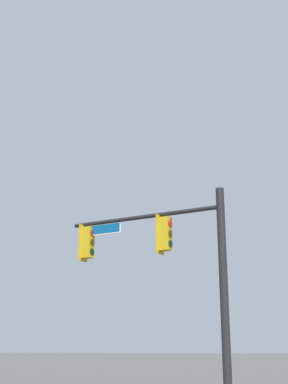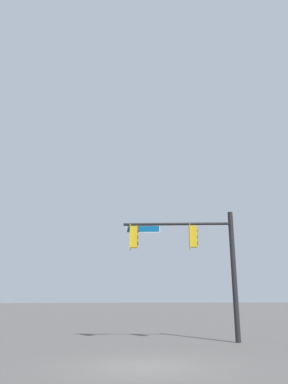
% 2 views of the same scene
% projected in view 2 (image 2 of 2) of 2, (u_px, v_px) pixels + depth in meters
% --- Properties ---
extents(ground_plane, '(400.00, 400.00, 0.00)m').
position_uv_depth(ground_plane, '(146.00, 367.00, 11.45)').
color(ground_plane, '#514F4C').
extents(signal_pole_near, '(5.59, 1.52, 6.37)m').
position_uv_depth(signal_pole_near, '(198.00, 253.00, 19.05)').
color(signal_pole_near, black).
rests_on(signal_pole_near, ground_plane).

